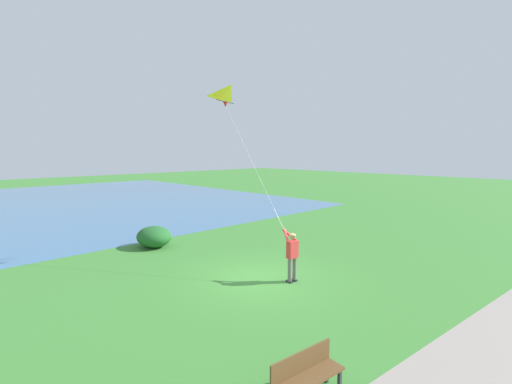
% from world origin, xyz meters
% --- Properties ---
extents(ground_plane, '(120.00, 120.00, 0.00)m').
position_xyz_m(ground_plane, '(0.00, 0.00, 0.00)').
color(ground_plane, '#3D7F33').
extents(person_kite_flyer, '(0.62, 0.52, 1.83)m').
position_xyz_m(person_kite_flyer, '(-0.96, -0.56, 1.05)').
color(person_kite_flyer, '#232328').
rests_on(person_kite_flyer, ground).
extents(flying_kite, '(3.77, 1.56, 5.40)m').
position_xyz_m(flying_kite, '(2.66, -0.89, 6.75)').
color(flying_kite, yellow).
extents(park_bench_near_walkway, '(0.60, 1.54, 0.88)m').
position_xyz_m(park_bench_near_walkway, '(-4.99, 3.80, 0.51)').
color(park_bench_near_walkway, brown).
rests_on(park_bench_near_walkway, ground).
extents(lakeside_shrub, '(1.78, 1.56, 0.99)m').
position_xyz_m(lakeside_shrub, '(6.54, 0.67, 0.50)').
color(lakeside_shrub, '#236028').
rests_on(lakeside_shrub, ground).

